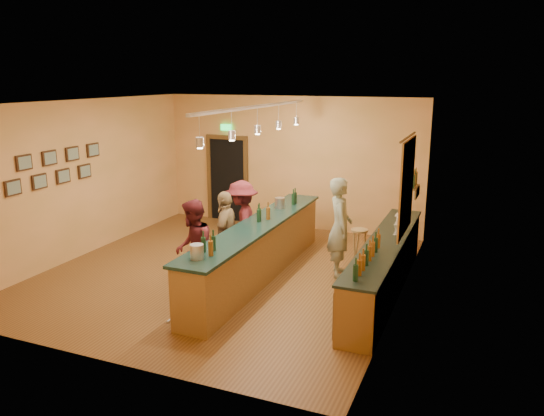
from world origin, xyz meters
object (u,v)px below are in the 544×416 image
at_px(back_counter, 384,266).
at_px(customer_b, 226,235).
at_px(customer_a, 193,249).
at_px(tasting_bar, 258,247).
at_px(bar_stool, 359,236).
at_px(customer_c, 242,224).
at_px(bartender, 340,227).

height_order(back_counter, customer_b, customer_b).
relative_size(back_counter, customer_a, 2.72).
height_order(tasting_bar, customer_a, customer_a).
bearing_deg(customer_b, customer_a, -16.88).
bearing_deg(back_counter, customer_a, -155.49).
bearing_deg(bar_stool, customer_c, -152.58).
height_order(back_counter, bar_stool, back_counter).
relative_size(tasting_bar, customer_a, 3.05).
xyz_separation_m(bartender, customer_a, (-2.01, -1.89, -0.10)).
bearing_deg(bar_stool, back_counter, -60.92).
relative_size(back_counter, bartender, 2.44).
xyz_separation_m(customer_b, bar_stool, (2.08, 1.75, -0.28)).
xyz_separation_m(back_counter, bartender, (-0.95, 0.54, 0.45)).
bearing_deg(customer_a, customer_b, 148.71).
xyz_separation_m(customer_a, customer_c, (0.12, 1.63, 0.02)).
distance_m(customer_a, customer_c, 1.64).
height_order(bartender, customer_a, bartender).
height_order(back_counter, customer_c, customer_c).
xyz_separation_m(customer_c, bar_stool, (2.08, 1.08, -0.31)).
distance_m(back_counter, customer_a, 3.27).
xyz_separation_m(back_counter, bar_stool, (-0.76, 1.36, 0.06)).
bearing_deg(customer_a, bartender, 109.03).
relative_size(customer_b, bar_stool, 2.39).
relative_size(customer_a, customer_b, 1.02).
relative_size(customer_a, bar_stool, 2.43).
bearing_deg(bartender, bar_stool, -35.03).
bearing_deg(customer_c, tasting_bar, 29.23).
distance_m(tasting_bar, customer_a, 1.37).
distance_m(bartender, customer_c, 1.91).
bearing_deg(customer_b, bartender, 106.28).
relative_size(back_counter, customer_c, 2.66).
distance_m(customer_a, customer_b, 0.97).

